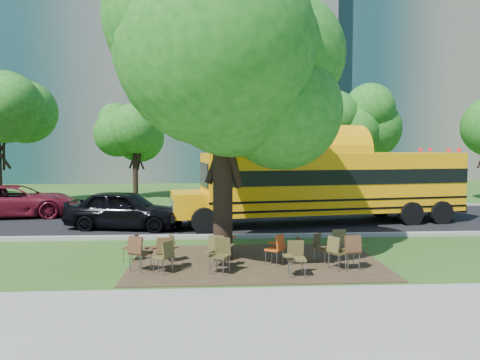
{
  "coord_description": "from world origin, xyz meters",
  "views": [
    {
      "loc": [
        -0.24,
        -13.54,
        3.3
      ],
      "look_at": [
        0.77,
        3.02,
        2.09
      ],
      "focal_mm": 35.0,
      "sensor_mm": 36.0,
      "label": 1
    }
  ],
  "objects": [
    {
      "name": "chair_1",
      "position": [
        -2.12,
        -1.39,
        0.6
      ],
      "size": [
        0.82,
        0.65,
        0.98
      ],
      "rotation": [
        0.0,
        0.0,
        -0.56
      ],
      "color": "#4E2E1B",
      "rests_on": "ground"
    },
    {
      "name": "bg_tree_3",
      "position": [
        8.0,
        14.0,
        5.03
      ],
      "size": [
        5.6,
        5.6,
        7.84
      ],
      "color": "black",
      "rests_on": "ground"
    },
    {
      "name": "chair_12",
      "position": [
        2.81,
        -0.72,
        0.52
      ],
      "size": [
        0.57,
        0.72,
        0.83
      ],
      "rotation": [
        0.0,
        0.0,
        4.0
      ],
      "color": "#473C1F",
      "rests_on": "ground"
    },
    {
      "name": "chair_5",
      "position": [
        1.86,
        -2.04,
        0.56
      ],
      "size": [
        0.58,
        0.53,
        0.9
      ],
      "rotation": [
        0.0,
        0.0,
        3.14
      ],
      "color": "brown",
      "rests_on": "ground"
    },
    {
      "name": "chair_0",
      "position": [
        -1.45,
        -1.28,
        0.57
      ],
      "size": [
        0.61,
        0.6,
        0.92
      ],
      "rotation": [
        0.0,
        0.0,
        0.13
      ],
      "color": "#4F381C",
      "rests_on": "ground"
    },
    {
      "name": "chair_2",
      "position": [
        -1.45,
        -1.58,
        0.54
      ],
      "size": [
        0.59,
        0.75,
        0.87
      ],
      "rotation": [
        0.0,
        0.0,
        0.94
      ],
      "color": "brown",
      "rests_on": "ground"
    },
    {
      "name": "building_right",
      "position": [
        24.0,
        38.0,
        12.5
      ],
      "size": [
        30.0,
        16.0,
        25.0
      ],
      "primitive_type": "cube",
      "color": "slate",
      "rests_on": "ground"
    },
    {
      "name": "ground",
      "position": [
        0.0,
        0.0,
        0.0
      ],
      "size": [
        160.0,
        160.0,
        0.0
      ],
      "primitive_type": "plane",
      "color": "#284D18",
      "rests_on": "ground"
    },
    {
      "name": "bg_tree_2",
      "position": [
        -5.0,
        16.0,
        4.21
      ],
      "size": [
        4.8,
        4.8,
        6.62
      ],
      "color": "black",
      "rests_on": "ground"
    },
    {
      "name": "chair_13",
      "position": [
        3.48,
        -0.17,
        0.54
      ],
      "size": [
        0.59,
        0.58,
        0.88
      ],
      "rotation": [
        0.0,
        0.0,
        0.13
      ],
      "color": "brown",
      "rests_on": "ground"
    },
    {
      "name": "chair_6",
      "position": [
        2.08,
        -0.86,
        0.48
      ],
      "size": [
        0.49,
        0.51,
        0.77
      ],
      "rotation": [
        0.0,
        0.0,
        1.66
      ],
      "color": "#51301D",
      "rests_on": "ground"
    },
    {
      "name": "chair_8",
      "position": [
        -2.51,
        -0.18,
        0.47
      ],
      "size": [
        0.5,
        0.63,
        0.77
      ],
      "rotation": [
        0.0,
        0.0,
        1.12
      ],
      "color": "#4A321A",
      "rests_on": "ground"
    },
    {
      "name": "school_bus",
      "position": [
        4.81,
        5.92,
        1.74
      ],
      "size": [
        12.54,
        4.51,
        3.01
      ],
      "rotation": [
        0.0,
        0.0,
        0.16
      ],
      "color": "#F9A407",
      "rests_on": "ground"
    },
    {
      "name": "black_car",
      "position": [
        -3.68,
        5.07,
        0.79
      ],
      "size": [
        4.88,
        2.68,
        1.57
      ],
      "primitive_type": "imported",
      "rotation": [
        0.0,
        0.0,
        1.38
      ],
      "color": "black",
      "rests_on": "ground"
    },
    {
      "name": "chair_3",
      "position": [
        -0.04,
        -1.69,
        0.58
      ],
      "size": [
        0.78,
        0.62,
        0.95
      ],
      "rotation": [
        0.0,
        0.0,
        2.66
      ],
      "color": "#453F1E",
      "rests_on": "ground"
    },
    {
      "name": "chair_14",
      "position": [
        3.45,
        -1.55,
        0.6
      ],
      "size": [
        0.65,
        0.64,
        0.97
      ],
      "rotation": [
        0.0,
        0.0,
        0.12
      ],
      "color": "#50341C",
      "rests_on": "ground"
    },
    {
      "name": "bg_car_red",
      "position": [
        -9.21,
        8.5,
        0.75
      ],
      "size": [
        5.76,
        3.36,
        1.51
      ],
      "primitive_type": "imported",
      "rotation": [
        0.0,
        0.0,
        1.74
      ],
      "color": "maroon",
      "rests_on": "ground"
    },
    {
      "name": "chair_10",
      "position": [
        0.13,
        0.54,
        0.53
      ],
      "size": [
        0.53,
        0.56,
        0.86
      ],
      "rotation": [
        0.0,
        0.0,
        -1.51
      ],
      "color": "#C13B14",
      "rests_on": "ground"
    },
    {
      "name": "dirt_patch",
      "position": [
        1.0,
        -0.5,
        0.01
      ],
      "size": [
        7.0,
        4.5,
        0.03
      ],
      "primitive_type": "cube",
      "color": "#382819",
      "rests_on": "ground"
    },
    {
      "name": "chair_11",
      "position": [
        1.53,
        -0.95,
        0.55
      ],
      "size": [
        0.6,
        0.76,
        0.89
      ],
      "rotation": [
        0.0,
        0.0,
        0.94
      ],
      "color": "#BE4814",
      "rests_on": "ground"
    },
    {
      "name": "building_main",
      "position": [
        -8.0,
        36.0,
        11.0
      ],
      "size": [
        38.0,
        16.0,
        22.0
      ],
      "primitive_type": "cube",
      "color": "#62625E",
      "rests_on": "ground"
    },
    {
      "name": "asphalt_road",
      "position": [
        0.0,
        7.0,
        0.02
      ],
      "size": [
        80.0,
        8.0,
        0.04
      ],
      "primitive_type": "cube",
      "color": "black",
      "rests_on": "ground"
    },
    {
      "name": "kerb_far",
      "position": [
        0.0,
        11.1,
        0.07
      ],
      "size": [
        80.0,
        0.25,
        0.14
      ],
      "primitive_type": "cube",
      "color": "gray",
      "rests_on": "ground"
    },
    {
      "name": "chair_9",
      "position": [
        -1.47,
        -0.35,
        0.48
      ],
      "size": [
        0.61,
        0.53,
        0.78
      ],
      "rotation": [
        0.0,
        0.0,
        1.96
      ],
      "color": "#4B4720",
      "rests_on": "ground"
    },
    {
      "name": "sidewalk",
      "position": [
        0.0,
        -5.0,
        0.02
      ],
      "size": [
        60.0,
        4.0,
        0.04
      ],
      "primitive_type": "cube",
      "color": "gray",
      "rests_on": "ground"
    },
    {
      "name": "main_tree",
      "position": [
        0.08,
        -0.26,
        5.19
      ],
      "size": [
        7.2,
        7.2,
        8.8
      ],
      "color": "black",
      "rests_on": "ground"
    },
    {
      "name": "kerb_near",
      "position": [
        0.0,
        3.0,
        0.07
      ],
      "size": [
        80.0,
        0.25,
        0.14
      ],
      "primitive_type": "cube",
      "color": "gray",
      "rests_on": "ground"
    },
    {
      "name": "chair_4",
      "position": [
        -0.06,
        -1.14,
        0.57
      ],
      "size": [
        0.73,
        0.57,
        0.93
      ],
      "rotation": [
        0.0,
        0.0,
        -0.31
      ],
      "color": "#4E4A22",
      "rests_on": "ground"
    },
    {
      "name": "chair_7",
      "position": [
        3.09,
        -1.5,
        0.57
      ],
      "size": [
        0.75,
        0.62,
        0.92
      ],
      "rotation": [
        0.0,
        0.0,
        -1.07
      ],
      "color": "brown",
      "rests_on": "ground"
    }
  ]
}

